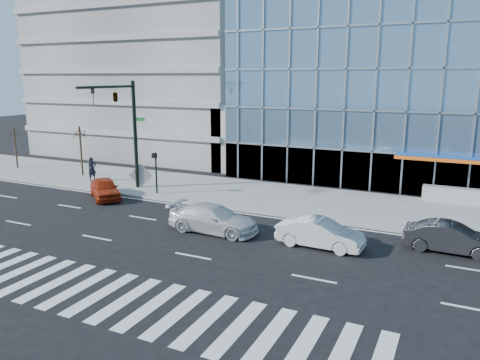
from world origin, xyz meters
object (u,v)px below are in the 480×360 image
object	(u,v)px
street_tree_near	(80,133)
dark_sedan	(452,238)
tilted_panel	(141,175)
traffic_signal	(121,109)
pedestrian	(92,169)
white_suv	(213,219)
ped_signal_post	(155,167)
white_sedan	(320,233)
red_sedan	(105,188)
street_tree_far	(14,132)

from	to	relation	value
street_tree_near	dark_sedan	world-z (taller)	street_tree_near
dark_sedan	tilted_panel	distance (m)	22.29
traffic_signal	pedestrian	size ratio (longest dim) A/B	4.14
white_suv	tilted_panel	xyz separation A→B (m)	(-9.89, 6.48, 0.32)
traffic_signal	dark_sedan	xyz separation A→B (m)	(22.13, -2.64, -5.44)
traffic_signal	ped_signal_post	distance (m)	4.75
traffic_signal	ped_signal_post	bearing A→B (deg)	8.52
street_tree_near	white_sedan	xyz separation A→B (m)	(23.14, -7.64, -3.06)
dark_sedan	red_sedan	size ratio (longest dim) A/B	1.05
street_tree_near	white_suv	xyz separation A→B (m)	(17.14, -7.87, -3.03)
ped_signal_post	dark_sedan	xyz separation A→B (m)	(19.64, -3.01, -1.41)
traffic_signal	street_tree_far	distance (m)	15.53
white_suv	tilted_panel	size ratio (longest dim) A/B	3.96
dark_sedan	tilted_panel	world-z (taller)	tilted_panel
white_suv	dark_sedan	xyz separation A→B (m)	(12.00, 2.30, -0.02)
tilted_panel	red_sedan	bearing A→B (deg)	-119.77
street_tree_near	white_suv	distance (m)	19.10
street_tree_near	dark_sedan	xyz separation A→B (m)	(29.14, -5.57, -3.05)
dark_sedan	tilted_panel	bearing A→B (deg)	81.17
white_sedan	tilted_panel	distance (m)	17.09
tilted_panel	street_tree_far	bearing A→B (deg)	154.27
traffic_signal	white_sedan	distance (m)	17.67
white_sedan	red_sedan	distance (m)	16.69
tilted_panel	ped_signal_post	bearing A→B (deg)	-48.02
ped_signal_post	white_sedan	size ratio (longest dim) A/B	0.68
street_tree_far	white_suv	size ratio (longest dim) A/B	0.75
pedestrian	white_sedan	bearing A→B (deg)	-87.05
white_suv	white_sedan	distance (m)	6.00
red_sedan	white_sedan	bearing A→B (deg)	-60.09
red_sedan	street_tree_near	bearing A→B (deg)	94.26
white_suv	white_sedan	size ratio (longest dim) A/B	1.17
street_tree_near	red_sedan	bearing A→B (deg)	-35.53
red_sedan	pedestrian	xyz separation A→B (m)	(-4.37, 3.50, 0.40)
street_tree_far	red_sedan	xyz separation A→B (m)	(14.69, -4.78, -2.73)
street_tree_far	pedestrian	world-z (taller)	street_tree_far
red_sedan	pedestrian	bearing A→B (deg)	91.16
dark_sedan	pedestrian	size ratio (longest dim) A/B	2.29
street_tree_far	white_sedan	world-z (taller)	street_tree_far
street_tree_far	red_sedan	distance (m)	15.69
traffic_signal	dark_sedan	distance (m)	22.94
ped_signal_post	street_tree_near	xyz separation A→B (m)	(-9.50, 2.56, 1.64)
street_tree_near	tilted_panel	world-z (taller)	street_tree_near
street_tree_far	pedestrian	bearing A→B (deg)	-7.08
white_sedan	red_sedan	world-z (taller)	white_sedan
street_tree_far	white_sedan	bearing A→B (deg)	-13.79
ped_signal_post	pedestrian	xyz separation A→B (m)	(-7.18, 1.27, -1.02)
dark_sedan	ped_signal_post	bearing A→B (deg)	83.28
street_tree_far	white_sedan	xyz separation A→B (m)	(31.14, -7.64, -2.72)
white_suv	ped_signal_post	bearing A→B (deg)	55.24
ped_signal_post	white_suv	size ratio (longest dim) A/B	0.58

